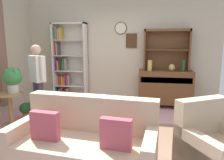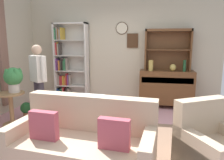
# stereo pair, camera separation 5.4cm
# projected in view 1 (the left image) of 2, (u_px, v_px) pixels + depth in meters

# --- Properties ---
(ground_plane) EXTENTS (5.40, 4.60, 0.02)m
(ground_plane) POSITION_uv_depth(u_px,v_px,m) (105.00, 135.00, 3.72)
(ground_plane) COLOR #C68C93
(wall_back) EXTENTS (5.00, 0.09, 2.80)m
(wall_back) POSITION_uv_depth(u_px,v_px,m) (121.00, 50.00, 5.53)
(wall_back) COLOR #BCB299
(wall_back) RESTS_ON ground_plane
(area_rug) EXTENTS (2.63, 1.98, 0.01)m
(area_rug) POSITION_uv_depth(u_px,v_px,m) (113.00, 143.00, 3.40)
(area_rug) COLOR #846651
(area_rug) RESTS_ON ground_plane
(bookshelf) EXTENTS (0.90, 0.30, 2.10)m
(bookshelf) POSITION_uv_depth(u_px,v_px,m) (68.00, 65.00, 5.66)
(bookshelf) COLOR silver
(bookshelf) RESTS_ON ground_plane
(sideboard) EXTENTS (1.30, 0.45, 0.92)m
(sideboard) POSITION_uv_depth(u_px,v_px,m) (165.00, 87.00, 5.24)
(sideboard) COLOR brown
(sideboard) RESTS_ON ground_plane
(sideboard_hutch) EXTENTS (1.10, 0.26, 1.00)m
(sideboard_hutch) POSITION_uv_depth(u_px,v_px,m) (167.00, 44.00, 5.16)
(sideboard_hutch) COLOR brown
(sideboard_hutch) RESTS_ON sideboard
(vase_tall) EXTENTS (0.11, 0.11, 0.26)m
(vase_tall) POSITION_uv_depth(u_px,v_px,m) (150.00, 65.00, 5.13)
(vase_tall) COLOR tan
(vase_tall) RESTS_ON sideboard
(vase_round) EXTENTS (0.15, 0.15, 0.17)m
(vase_round) POSITION_uv_depth(u_px,v_px,m) (172.00, 68.00, 5.07)
(vase_round) COLOR tan
(vase_round) RESTS_ON sideboard
(bottle_wine) EXTENTS (0.07, 0.07, 0.27)m
(bottle_wine) POSITION_uv_depth(u_px,v_px,m) (183.00, 66.00, 4.99)
(bottle_wine) COLOR #194223
(bottle_wine) RESTS_ON sideboard
(couch_floral) EXTENTS (1.87, 1.02, 0.90)m
(couch_floral) POSITION_uv_depth(u_px,v_px,m) (85.00, 145.00, 2.69)
(couch_floral) COLOR #C6AD8E
(couch_floral) RESTS_ON ground_plane
(armchair_floral) EXTENTS (1.04, 1.05, 0.88)m
(armchair_floral) POSITION_uv_depth(u_px,v_px,m) (214.00, 148.00, 2.66)
(armchair_floral) COLOR #C6AD8E
(armchair_floral) RESTS_ON ground_plane
(plant_stand) EXTENTS (0.52, 0.52, 0.65)m
(plant_stand) POSITION_uv_depth(u_px,v_px,m) (10.00, 106.00, 4.06)
(plant_stand) COLOR #997047
(plant_stand) RESTS_ON ground_plane
(potted_plant_large) EXTENTS (0.35, 0.35, 0.48)m
(potted_plant_large) POSITION_uv_depth(u_px,v_px,m) (13.00, 78.00, 4.01)
(potted_plant_large) COLOR beige
(potted_plant_large) RESTS_ON plant_stand
(potted_plant_small) EXTENTS (0.24, 0.24, 0.33)m
(potted_plant_small) POSITION_uv_depth(u_px,v_px,m) (26.00, 109.00, 4.52)
(potted_plant_small) COLOR #AD6B4C
(potted_plant_small) RESTS_ON ground_plane
(person_reading) EXTENTS (0.48, 0.36, 1.56)m
(person_reading) POSITION_uv_depth(u_px,v_px,m) (38.00, 77.00, 4.26)
(person_reading) COLOR #38333D
(person_reading) RESTS_ON ground_plane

